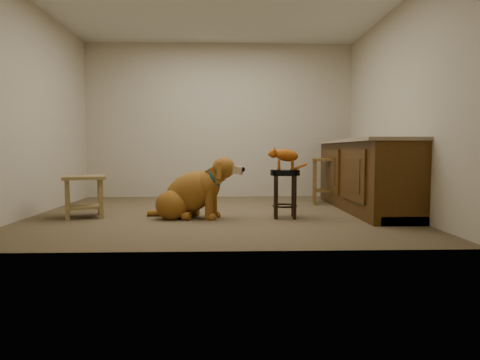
{
  "coord_description": "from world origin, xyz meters",
  "views": [
    {
      "loc": [
        0.1,
        -5.34,
        0.8
      ],
      "look_at": [
        0.27,
        -0.33,
        0.45
      ],
      "focal_mm": 32.0,
      "sensor_mm": 36.0,
      "label": 1
    }
  ],
  "objects_px": {
    "side_table": "(84,190)",
    "tabby_kitten": "(284,156)",
    "golden_retriever": "(192,194)",
    "wood_stool": "(325,180)",
    "padded_stool": "(285,184)"
  },
  "relations": [
    {
      "from": "golden_retriever",
      "to": "tabby_kitten",
      "type": "bearing_deg",
      "value": 12.23
    },
    {
      "from": "side_table",
      "to": "golden_retriever",
      "type": "xyz_separation_m",
      "value": [
        1.29,
        -0.09,
        -0.04
      ]
    },
    {
      "from": "side_table",
      "to": "padded_stool",
      "type": "bearing_deg",
      "value": -3.07
    },
    {
      "from": "padded_stool",
      "to": "golden_retriever",
      "type": "bearing_deg",
      "value": 178.22
    },
    {
      "from": "golden_retriever",
      "to": "tabby_kitten",
      "type": "height_order",
      "value": "tabby_kitten"
    },
    {
      "from": "side_table",
      "to": "tabby_kitten",
      "type": "xyz_separation_m",
      "value": [
        2.37,
        -0.13,
        0.41
      ]
    },
    {
      "from": "padded_stool",
      "to": "wood_stool",
      "type": "height_order",
      "value": "wood_stool"
    },
    {
      "from": "wood_stool",
      "to": "golden_retriever",
      "type": "distance_m",
      "value": 2.25
    },
    {
      "from": "padded_stool",
      "to": "tabby_kitten",
      "type": "height_order",
      "value": "tabby_kitten"
    },
    {
      "from": "padded_stool",
      "to": "tabby_kitten",
      "type": "bearing_deg",
      "value": 169.7
    },
    {
      "from": "side_table",
      "to": "golden_retriever",
      "type": "relative_size",
      "value": 0.52
    },
    {
      "from": "wood_stool",
      "to": "golden_retriever",
      "type": "xyz_separation_m",
      "value": [
        -1.87,
        -1.25,
        -0.06
      ]
    },
    {
      "from": "wood_stool",
      "to": "tabby_kitten",
      "type": "xyz_separation_m",
      "value": [
        -0.78,
        -1.28,
        0.38
      ]
    },
    {
      "from": "golden_retriever",
      "to": "tabby_kitten",
      "type": "distance_m",
      "value": 1.18
    },
    {
      "from": "wood_stool",
      "to": "tabby_kitten",
      "type": "bearing_deg",
      "value": -121.49
    }
  ]
}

